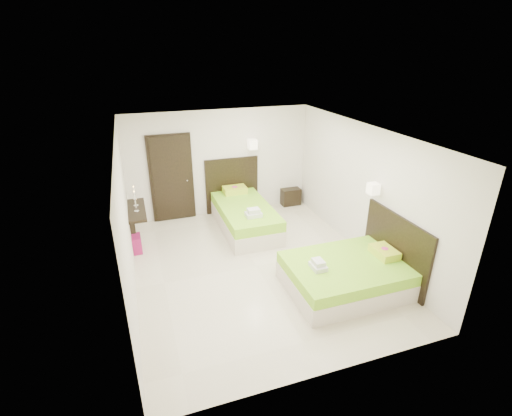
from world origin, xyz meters
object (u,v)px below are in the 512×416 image
object	(u,v)px
bed_single	(244,214)
ottoman	(132,244)
nightstand	(289,196)
bed_double	(349,273)

from	to	relation	value
bed_single	ottoman	bearing A→B (deg)	-171.88
nightstand	ottoman	world-z (taller)	nightstand
bed_single	ottoman	xyz separation A→B (m)	(-2.53, -0.36, -0.16)
bed_double	nightstand	size ratio (longest dim) A/B	3.99
bed_single	nightstand	xyz separation A→B (m)	(1.59, 0.99, -0.11)
bed_double	ottoman	distance (m)	4.37
ottoman	nightstand	bearing A→B (deg)	18.17
bed_single	ottoman	size ratio (longest dim) A/B	6.34
bed_single	ottoman	distance (m)	2.56
bed_single	bed_double	distance (m)	3.06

